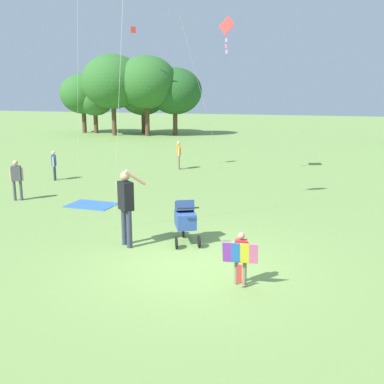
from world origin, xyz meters
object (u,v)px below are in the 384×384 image
(person_red_shirt, at_px, (179,153))
(person_sitting_far, at_px, (17,177))
(child_with_butterfly_kite, at_px, (241,254))
(person_adult_flyer, at_px, (126,201))
(stroller, at_px, (185,218))
(person_couple_left, at_px, (54,163))
(kite_orange_delta, at_px, (225,34))
(picnic_blanket, at_px, (92,205))

(person_red_shirt, bearing_deg, person_sitting_far, -112.62)
(child_with_butterfly_kite, xyz_separation_m, person_adult_flyer, (-2.92, 1.36, 0.45))
(child_with_butterfly_kite, bearing_deg, person_sitting_far, 152.24)
(person_adult_flyer, distance_m, stroller, 1.43)
(person_adult_flyer, height_order, person_couple_left, person_adult_flyer)
(kite_orange_delta, xyz_separation_m, person_red_shirt, (-2.40, 1.39, -4.89))
(person_red_shirt, height_order, person_couple_left, person_red_shirt)
(stroller, xyz_separation_m, person_couple_left, (-7.40, 5.69, 0.09))
(child_with_butterfly_kite, bearing_deg, stroller, 130.87)
(person_adult_flyer, distance_m, picnic_blanket, 4.28)
(kite_orange_delta, relative_size, person_red_shirt, 4.96)
(person_couple_left, bearing_deg, person_red_shirt, 45.24)
(person_adult_flyer, relative_size, person_couple_left, 1.56)
(person_red_shirt, relative_size, picnic_blanket, 0.88)
(person_red_shirt, bearing_deg, person_couple_left, -134.76)
(stroller, relative_size, person_couple_left, 0.94)
(stroller, relative_size, person_red_shirt, 0.86)
(person_couple_left, relative_size, picnic_blanket, 0.81)
(person_sitting_far, bearing_deg, child_with_butterfly_kite, -27.76)
(child_with_butterfly_kite, bearing_deg, person_adult_flyer, 155.09)
(person_red_shirt, distance_m, person_couple_left, 5.52)
(kite_orange_delta, bearing_deg, person_sitting_far, -132.82)
(stroller, height_order, person_red_shirt, person_red_shirt)
(person_adult_flyer, bearing_deg, picnic_blanket, 131.04)
(person_sitting_far, distance_m, picnic_blanket, 2.73)
(person_adult_flyer, xyz_separation_m, picnic_blanket, (-2.72, 3.13, -1.05))
(kite_orange_delta, height_order, person_red_shirt, kite_orange_delta)
(person_red_shirt, height_order, person_sitting_far, person_sitting_far)
(person_adult_flyer, relative_size, kite_orange_delta, 0.29)
(picnic_blanket, bearing_deg, person_sitting_far, -176.99)
(person_couple_left, bearing_deg, person_adult_flyer, -45.55)
(person_sitting_far, relative_size, picnic_blanket, 0.91)
(child_with_butterfly_kite, relative_size, stroller, 0.91)
(kite_orange_delta, height_order, picnic_blanket, kite_orange_delta)
(stroller, bearing_deg, person_adult_flyer, -151.81)
(child_with_butterfly_kite, height_order, kite_orange_delta, kite_orange_delta)
(picnic_blanket, bearing_deg, kite_orange_delta, 63.83)
(person_adult_flyer, relative_size, person_red_shirt, 1.43)
(person_couple_left, distance_m, picnic_blanket, 4.77)
(person_couple_left, xyz_separation_m, picnic_blanket, (3.48, -3.19, -0.69))
(person_red_shirt, distance_m, person_sitting_far, 7.85)
(person_adult_flyer, relative_size, person_sitting_far, 1.39)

